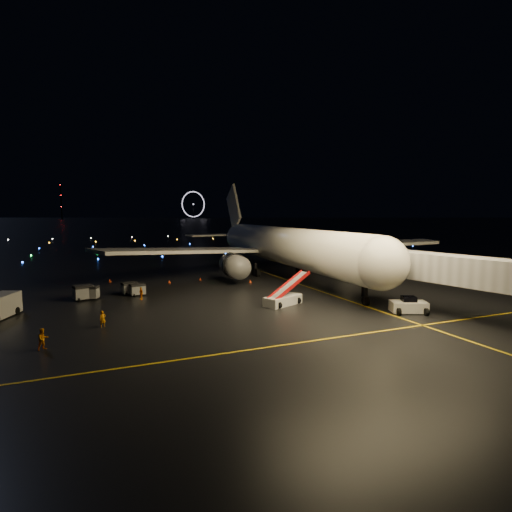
% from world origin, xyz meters
% --- Properties ---
extents(ground, '(2000.00, 2000.00, 0.00)m').
position_xyz_m(ground, '(0.00, 300.00, 0.00)').
color(ground, black).
rests_on(ground, ground).
extents(lane_centre, '(0.25, 80.00, 0.02)m').
position_xyz_m(lane_centre, '(12.00, 15.00, 0.01)').
color(lane_centre, gold).
rests_on(lane_centre, ground).
extents(lane_cross, '(60.00, 0.25, 0.02)m').
position_xyz_m(lane_cross, '(-5.00, -10.00, 0.01)').
color(lane_cross, gold).
rests_on(lane_cross, ground).
extents(airliner, '(64.59, 61.58, 17.69)m').
position_xyz_m(airliner, '(13.25, 26.06, 8.84)').
color(airliner, white).
rests_on(airliner, ground).
extents(pushback_tug, '(4.30, 3.41, 1.82)m').
position_xyz_m(pushback_tug, '(14.43, -5.57, 0.91)').
color(pushback_tug, silver).
rests_on(pushback_tug, ground).
extents(belt_loader, '(7.50, 4.70, 3.54)m').
position_xyz_m(belt_loader, '(3.34, 3.14, 1.77)').
color(belt_loader, silver).
rests_on(belt_loader, ground).
extents(crew_a, '(0.66, 0.54, 1.57)m').
position_xyz_m(crew_a, '(-16.85, 1.55, 0.79)').
color(crew_a, orange).
rests_on(crew_a, ground).
extents(crew_b, '(1.08, 1.02, 1.77)m').
position_xyz_m(crew_b, '(-21.49, -3.52, 0.88)').
color(crew_b, orange).
rests_on(crew_b, ground).
extents(crew_c, '(0.71, 1.00, 1.58)m').
position_xyz_m(crew_c, '(-11.93, 12.81, 0.79)').
color(crew_c, orange).
rests_on(crew_c, ground).
extents(safety_cone_0, '(0.57, 0.57, 0.55)m').
position_xyz_m(safety_cone_0, '(5.41, 18.71, 0.28)').
color(safety_cone_0, '#E43F12').
rests_on(safety_cone_0, ground).
extents(safety_cone_1, '(0.47, 0.47, 0.50)m').
position_xyz_m(safety_cone_1, '(-1.23, 24.15, 0.25)').
color(safety_cone_1, '#E43F12').
rests_on(safety_cone_1, ground).
extents(safety_cone_2, '(0.59, 0.59, 0.51)m').
position_xyz_m(safety_cone_2, '(-6.42, 23.30, 0.25)').
color(safety_cone_2, '#E43F12').
rests_on(safety_cone_2, ground).
extents(safety_cone_3, '(0.62, 0.62, 0.56)m').
position_xyz_m(safety_cone_3, '(-14.97, 27.78, 0.28)').
color(safety_cone_3, '#E43F12').
rests_on(safety_cone_3, ground).
extents(ferris_wheel, '(49.33, 16.80, 52.00)m').
position_xyz_m(ferris_wheel, '(170.00, 720.00, 26.00)').
color(ferris_wheel, black).
rests_on(ferris_wheel, ground).
extents(radio_mast, '(1.80, 1.80, 64.00)m').
position_xyz_m(radio_mast, '(-60.00, 740.00, 32.00)').
color(radio_mast, black).
rests_on(radio_mast, ground).
extents(taxiway_lights, '(164.00, 92.00, 0.36)m').
position_xyz_m(taxiway_lights, '(0.00, 106.00, 0.18)').
color(taxiway_lights, black).
rests_on(taxiway_lights, ground).
extents(baggage_cart_0, '(2.22, 1.80, 1.65)m').
position_xyz_m(baggage_cart_0, '(-12.98, 16.67, 0.82)').
color(baggage_cart_0, gray).
rests_on(baggage_cart_0, ground).
extents(baggage_cart_1, '(2.05, 1.59, 1.58)m').
position_xyz_m(baggage_cart_1, '(-12.07, 15.50, 0.79)').
color(baggage_cart_1, gray).
rests_on(baggage_cart_1, ground).
extents(baggage_cart_2, '(2.39, 2.05, 1.71)m').
position_xyz_m(baggage_cart_2, '(-17.93, 15.40, 0.86)').
color(baggage_cart_2, gray).
rests_on(baggage_cart_2, ground).
extents(baggage_cart_3, '(2.60, 2.15, 1.90)m').
position_xyz_m(baggage_cart_3, '(-18.69, 15.29, 0.95)').
color(baggage_cart_3, gray).
rests_on(baggage_cart_3, ground).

